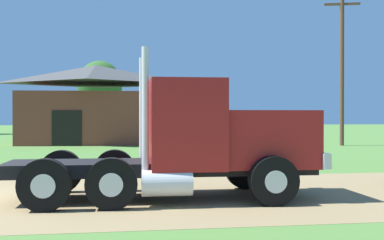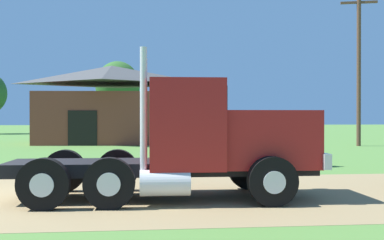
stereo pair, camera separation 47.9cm
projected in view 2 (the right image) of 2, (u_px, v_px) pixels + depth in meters
name	position (u px, v px, depth m)	size (l,w,h in m)	color
truck_foreground_white	(201.00, 142.00, 10.75)	(6.76, 2.80, 3.19)	black
visitor_far_side	(310.00, 142.00, 17.53)	(0.40, 0.60, 1.63)	#2D2D33
shed_building	(112.00, 106.00, 33.48)	(10.25, 7.34, 5.33)	brown
utility_pole_near	(359.00, 65.00, 30.07)	(2.15, 0.73, 9.48)	brown
tree_right	(118.00, 86.00, 48.01)	(4.37, 4.37, 7.31)	#513823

